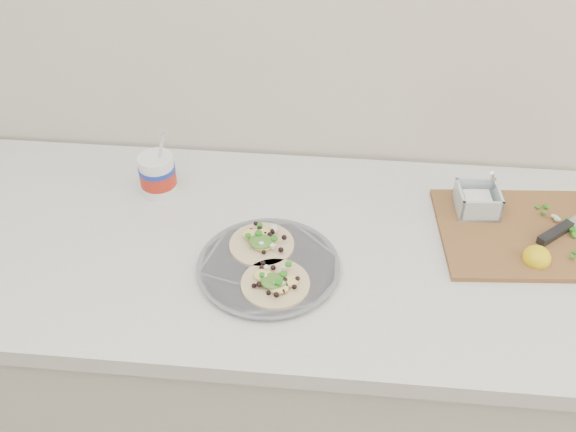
{
  "coord_description": "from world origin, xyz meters",
  "views": [
    {
      "loc": [
        0.28,
        0.42,
        1.81
      ],
      "look_at": [
        0.19,
        1.43,
        0.96
      ],
      "focal_mm": 40.0,
      "sensor_mm": 36.0,
      "label": 1
    }
  ],
  "objects": [
    {
      "name": "counter",
      "position": [
        0.0,
        1.43,
        0.45
      ],
      "size": [
        2.44,
        0.66,
        0.9
      ],
      "color": "silver",
      "rests_on": "ground"
    },
    {
      "name": "taco_plate",
      "position": [
        0.16,
        1.33,
        0.92
      ],
      "size": [
        0.29,
        0.29,
        0.04
      ],
      "rotation": [
        0.0,
        0.0,
        0.09
      ],
      "color": "slate",
      "rests_on": "counter"
    },
    {
      "name": "tub",
      "position": [
        -0.12,
        1.56,
        0.96
      ],
      "size": [
        0.08,
        0.08,
        0.19
      ],
      "rotation": [
        0.0,
        0.0,
        -0.04
      ],
      "color": "white",
      "rests_on": "counter"
    },
    {
      "name": "cutboard",
      "position": [
        0.71,
        1.5,
        0.92
      ],
      "size": [
        0.43,
        0.32,
        0.07
      ],
      "rotation": [
        0.0,
        0.0,
        0.08
      ],
      "color": "brown",
      "rests_on": "counter"
    }
  ]
}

